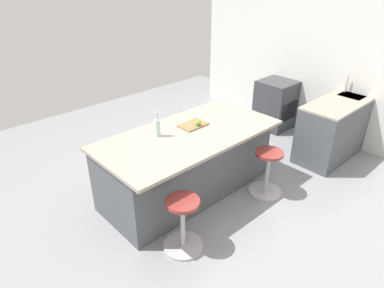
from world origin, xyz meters
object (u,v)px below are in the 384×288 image
at_px(kitchen_island, 187,162).
at_px(stool_middle, 183,226).
at_px(oven_range, 275,104).
at_px(stool_by_window, 267,174).
at_px(apple_green, 198,123).
at_px(water_bottle, 158,127).
at_px(cutting_board, 193,125).

bearing_deg(kitchen_island, stool_middle, 45.57).
relative_size(oven_range, stool_by_window, 1.40).
relative_size(kitchen_island, stool_by_window, 3.71).
relative_size(stool_by_window, apple_green, 8.64).
xyz_separation_m(oven_range, kitchen_island, (2.58, 0.42, 0.01)).
distance_m(oven_range, kitchen_island, 2.61).
distance_m(stool_by_window, water_bottle, 1.57).
relative_size(kitchen_island, stool_middle, 3.71).
height_order(oven_range, stool_by_window, oven_range).
height_order(oven_range, stool_middle, oven_range).
distance_m(oven_range, cutting_board, 2.46).
height_order(stool_middle, water_bottle, water_bottle).
bearing_deg(stool_by_window, stool_middle, 0.00).
height_order(cutting_board, apple_green, apple_green).
bearing_deg(stool_by_window, cutting_board, -56.58).
bearing_deg(oven_range, stool_middle, 19.55).
height_order(stool_middle, apple_green, apple_green).
bearing_deg(cutting_board, kitchen_island, 24.15).
bearing_deg(cutting_board, stool_by_window, 123.42).
bearing_deg(oven_range, water_bottle, 5.32).
bearing_deg(water_bottle, oven_range, -174.68).
relative_size(apple_green, water_bottle, 0.23).
bearing_deg(stool_middle, oven_range, -160.45).
height_order(oven_range, cutting_board, cutting_board).
relative_size(stool_by_window, stool_middle, 1.00).
xyz_separation_m(oven_range, stool_middle, (3.31, 1.18, -0.14)).
height_order(kitchen_island, stool_middle, kitchen_island).
height_order(oven_range, apple_green, apple_green).
distance_m(stool_middle, apple_green, 1.38).
height_order(kitchen_island, stool_by_window, kitchen_island).
distance_m(kitchen_island, water_bottle, 0.67).
distance_m(kitchen_island, stool_middle, 1.06).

